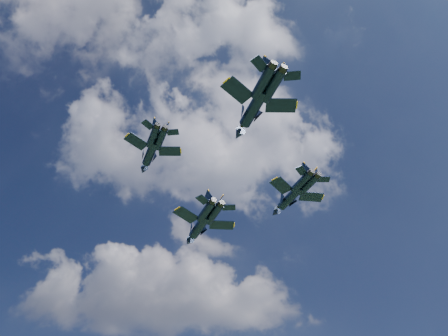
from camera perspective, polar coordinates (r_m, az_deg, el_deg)
jet_lead at (r=94.47m, az=-3.29°, el=-7.71°), size 13.00×17.78×4.26m
jet_left at (r=81.76m, az=-9.66°, el=1.78°), size 10.07×13.92×3.31m
jet_right at (r=92.14m, az=8.50°, el=-3.93°), size 12.05×16.25×3.94m
jet_slot at (r=72.44m, az=3.71°, el=7.54°), size 12.46×17.24×4.10m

